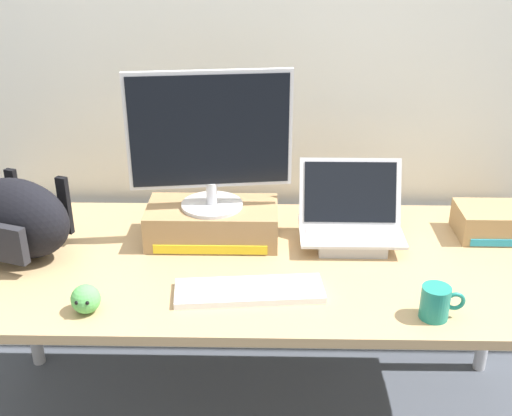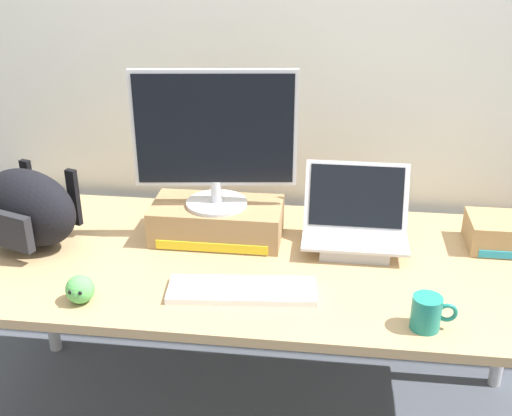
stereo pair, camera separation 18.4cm
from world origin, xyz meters
The scene contains 10 objects.
back_wall centered at (0.00, 0.52, 1.30)m, with size 7.00×0.10×2.60m, color silver.
desk centered at (0.00, 0.00, 0.66)m, with size 1.96×0.84×0.72m.
toner_box_yellow centered at (-0.15, 0.13, 0.78)m, with size 0.44×0.23×0.12m.
desktop_monitor centered at (-0.15, 0.13, 1.07)m, with size 0.52×0.20×0.45m.
open_laptop centered at (0.31, 0.12, 0.77)m, with size 0.34×0.23×0.27m.
external_keyboard centered at (-0.02, -0.21, 0.73)m, with size 0.44×0.18×0.02m.
messenger_backpack centered at (-0.75, 0.01, 0.85)m, with size 0.41×0.31×0.26m.
coffee_mug centered at (0.50, -0.31, 0.76)m, with size 0.12×0.08×0.10m.
plush_toy centered at (-0.46, -0.31, 0.76)m, with size 0.08×0.08×0.08m.
toner_box_cyan centered at (0.84, 0.18, 0.77)m, with size 0.32×0.18×0.10m.
Camera 1 is at (0.04, -1.78, 1.73)m, focal length 44.75 mm.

